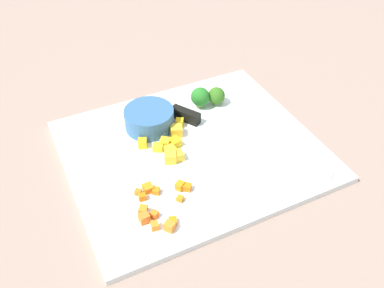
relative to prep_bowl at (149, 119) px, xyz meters
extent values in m
plane|color=gray|center=(0.05, -0.09, -0.03)|extent=(4.00, 4.00, 0.00)
cube|color=white|center=(0.05, -0.09, -0.03)|extent=(0.46, 0.39, 0.01)
cylinder|color=#32608C|center=(0.00, 0.00, 0.00)|extent=(0.10, 0.10, 0.04)
cube|color=silver|center=(0.19, -0.19, -0.02)|extent=(0.12, 0.17, 0.00)
cube|color=black|center=(0.07, -0.01, -0.01)|extent=(0.05, 0.06, 0.02)
cube|color=orange|center=(-0.07, -0.16, -0.01)|extent=(0.02, 0.02, 0.01)
cube|color=orange|center=(-0.02, -0.18, -0.01)|extent=(0.02, 0.02, 0.01)
cube|color=orange|center=(-0.01, -0.18, -0.01)|extent=(0.02, 0.02, 0.01)
cube|color=orange|center=(-0.06, -0.24, -0.02)|extent=(0.02, 0.02, 0.01)
cube|color=orange|center=(-0.06, -0.17, -0.01)|extent=(0.02, 0.02, 0.01)
cube|color=orange|center=(-0.08, -0.17, -0.01)|extent=(0.01, 0.01, 0.01)
cube|color=orange|center=(-0.08, -0.16, -0.02)|extent=(0.01, 0.01, 0.01)
cube|color=orange|center=(-0.09, -0.21, -0.01)|extent=(0.02, 0.02, 0.02)
cube|color=orange|center=(-0.09, -0.20, -0.01)|extent=(0.02, 0.02, 0.01)
cube|color=orange|center=(-0.03, -0.20, -0.02)|extent=(0.01, 0.01, 0.01)
cube|color=orange|center=(-0.08, -0.21, -0.01)|extent=(0.02, 0.02, 0.01)
cube|color=orange|center=(-0.06, -0.25, -0.01)|extent=(0.02, 0.02, 0.01)
cube|color=orange|center=(-0.08, -0.23, -0.01)|extent=(0.01, 0.01, 0.01)
cube|color=yellow|center=(0.00, -0.10, -0.01)|extent=(0.02, 0.02, 0.02)
cube|color=yellow|center=(-0.01, -0.07, -0.01)|extent=(0.02, 0.02, 0.01)
cube|color=yellow|center=(0.02, -0.07, -0.01)|extent=(0.02, 0.02, 0.02)
cube|color=yellow|center=(0.00, -0.11, -0.01)|extent=(0.03, 0.03, 0.02)
cube|color=yellow|center=(-0.03, -0.05, -0.01)|extent=(0.02, 0.02, 0.02)
cube|color=yellow|center=(0.01, -0.11, -0.01)|extent=(0.02, 0.02, 0.02)
cube|color=yellow|center=(0.00, -0.07, -0.01)|extent=(0.03, 0.03, 0.02)
cube|color=yellow|center=(0.05, -0.02, -0.01)|extent=(0.02, 0.02, 0.02)
cube|color=yellow|center=(0.04, -0.05, -0.01)|extent=(0.03, 0.03, 0.02)
cylinder|color=#96BC67|center=(0.15, 0.01, -0.01)|extent=(0.01, 0.01, 0.01)
sphere|color=#326A1C|center=(0.15, 0.01, 0.00)|extent=(0.04, 0.04, 0.04)
cylinder|color=#96B35A|center=(0.12, 0.02, -0.01)|extent=(0.01, 0.01, 0.01)
sphere|color=#247223|center=(0.12, 0.02, 0.00)|extent=(0.04, 0.04, 0.04)
camera|label=1|loc=(-0.21, -0.62, 0.51)|focal=39.25mm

